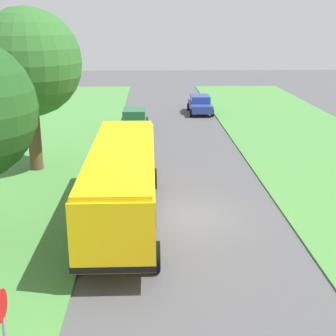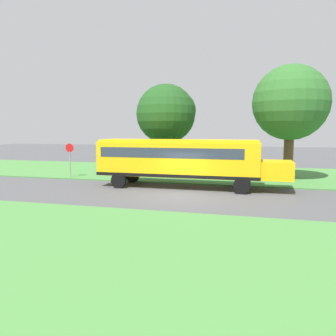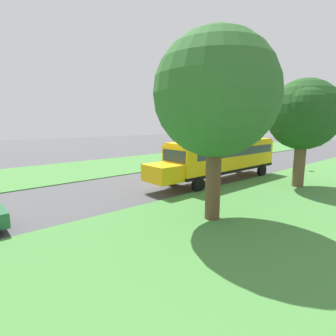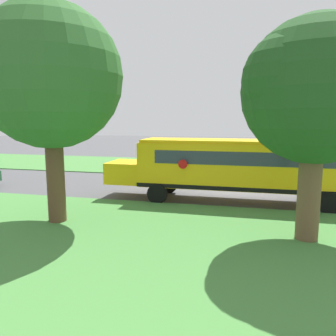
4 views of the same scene
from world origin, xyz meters
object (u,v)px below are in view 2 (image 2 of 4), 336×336
at_px(oak_tree_beside_bus, 168,114).
at_px(oak_tree_roadside_mid, 292,104).
at_px(school_bus, 182,159).
at_px(stop_sign, 70,156).

height_order(oak_tree_beside_bus, oak_tree_roadside_mid, oak_tree_roadside_mid).
xyz_separation_m(oak_tree_beside_bus, oak_tree_roadside_mid, (-0.15, 9.46, 0.62)).
relative_size(school_bus, oak_tree_roadside_mid, 1.45).
bearing_deg(school_bus, oak_tree_beside_bus, -155.76).
bearing_deg(stop_sign, oak_tree_roadside_mid, 101.22).
height_order(oak_tree_roadside_mid, stop_sign, oak_tree_roadside_mid).
bearing_deg(school_bus, oak_tree_roadside_mid, 125.82).
bearing_deg(oak_tree_roadside_mid, oak_tree_beside_bus, -89.06).
distance_m(oak_tree_beside_bus, stop_sign, 8.53).
bearing_deg(oak_tree_beside_bus, oak_tree_roadside_mid, 90.94).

